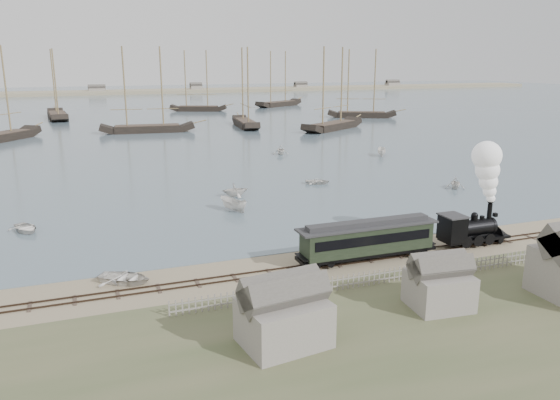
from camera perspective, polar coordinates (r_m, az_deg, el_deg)
name	(u,v)px	position (r m, az deg, el deg)	size (l,w,h in m)	color
ground	(337,255)	(49.16, 5.96, -5.72)	(600.00, 600.00, 0.00)	gray
harbor_water	(135,106)	(212.92, -14.94, 9.46)	(600.00, 336.00, 0.06)	#495D69
rail_track	(347,262)	(47.48, 7.03, -6.45)	(120.00, 1.80, 0.16)	#31231B
picket_fence_west	(299,297)	(40.76, 2.03, -10.05)	(19.00, 0.10, 1.20)	gray
picket_fence_east	(509,266)	(50.29, 22.85, -6.36)	(15.00, 0.10, 1.20)	gray
shed_left	(284,343)	(34.62, 0.40, -14.76)	(5.00, 4.00, 4.10)	gray
shed_mid	(438,307)	(40.72, 16.15, -10.67)	(4.00, 3.50, 3.60)	gray
far_spit	(118,94)	(292.46, -16.57, 10.58)	(500.00, 20.00, 1.80)	tan
locomotive	(484,200)	(53.94, 20.58, 0.04)	(7.51, 2.80, 9.36)	black
passenger_coach	(368,238)	(47.70, 9.14, -3.97)	(12.72, 2.45, 3.09)	black
beached_dinghy	(125,278)	(44.53, -15.92, -7.82)	(4.20, 3.00, 0.87)	silver
rowboat_0	(26,228)	(60.66, -25.04, -2.67)	(3.75, 2.68, 0.78)	silver
rowboat_1	(235,190)	(69.29, -4.72, 1.09)	(3.29, 2.84, 1.74)	silver
rowboat_2	(233,204)	(62.61, -4.92, -0.46)	(3.95, 1.49, 1.53)	silver
rowboat_3	(318,181)	(76.27, 3.94, 1.95)	(3.40, 2.43, 0.70)	silver
rowboat_4	(455,183)	(76.94, 17.85, 1.72)	(2.96, 2.55, 1.56)	silver
rowboat_5	(381,152)	(99.94, 10.56, 4.96)	(3.79, 1.42, 1.46)	silver
rowboat_7	(281,150)	(99.88, 0.06, 5.27)	(3.27, 2.82, 1.72)	silver
schooner_2	(145,90)	(133.70, -13.91, 11.13)	(21.88, 5.05, 20.00)	black
schooner_3	(245,87)	(140.99, -3.69, 11.67)	(19.30, 4.45, 20.00)	black
schooner_4	(334,88)	(136.05, 5.62, 11.53)	(22.07, 5.09, 20.00)	black
schooner_5	(363,83)	(165.90, 8.64, 11.96)	(20.08, 4.63, 20.00)	black
schooner_7	(54,84)	(173.29, -22.51, 11.15)	(23.20, 5.35, 20.00)	black
schooner_8	(197,81)	(186.78, -8.64, 12.22)	(18.68, 4.31, 20.00)	black
schooner_9	(279,79)	(204.50, -0.12, 12.57)	(21.68, 5.00, 20.00)	black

